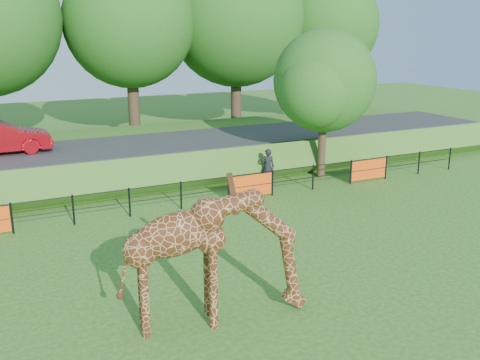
{
  "coord_description": "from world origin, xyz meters",
  "views": [
    {
      "loc": [
        -6.48,
        -10.55,
        6.59
      ],
      "look_at": [
        0.71,
        4.28,
        2.0
      ],
      "focal_mm": 40.0,
      "sensor_mm": 36.0,
      "label": 1
    }
  ],
  "objects": [
    {
      "name": "road",
      "position": [
        0.0,
        14.0,
        1.36
      ],
      "size": [
        40.0,
        5.0,
        0.12
      ],
      "primitive_type": "cube",
      "color": "#29292B",
      "rests_on": "embankment"
    },
    {
      "name": "bg_tree_line",
      "position": [
        1.89,
        22.0,
        7.19
      ],
      "size": [
        37.3,
        8.8,
        11.82
      ],
      "color": "#312016",
      "rests_on": "ground"
    },
    {
      "name": "embankment",
      "position": [
        0.0,
        15.5,
        0.65
      ],
      "size": [
        40.0,
        9.0,
        1.3
      ],
      "primitive_type": "cube",
      "color": "#2E5B16",
      "rests_on": "ground"
    },
    {
      "name": "perimeter_fence",
      "position": [
        0.0,
        8.0,
        0.55
      ],
      "size": [
        28.07,
        0.1,
        1.1
      ],
      "primitive_type": null,
      "color": "black",
      "rests_on": "ground"
    },
    {
      "name": "tree_east",
      "position": [
        7.6,
        9.63,
        4.28
      ],
      "size": [
        5.4,
        4.71,
        6.76
      ],
      "color": "#312016",
      "rests_on": "ground"
    },
    {
      "name": "ground",
      "position": [
        0.0,
        0.0,
        0.0
      ],
      "size": [
        90.0,
        90.0,
        0.0
      ],
      "primitive_type": "plane",
      "color": "#2E5B16",
      "rests_on": "ground"
    },
    {
      "name": "giraffe",
      "position": [
        -2.05,
        -0.14,
        1.59
      ],
      "size": [
        4.52,
        1.56,
        3.17
      ],
      "primitive_type": null,
      "rotation": [
        0.0,
        0.0,
        -0.17
      ],
      "color": "#4E2510",
      "rests_on": "ground"
    },
    {
      "name": "visitor",
      "position": [
        4.61,
        9.53,
        0.82
      ],
      "size": [
        0.7,
        0.6,
        1.63
      ],
      "primitive_type": "imported",
      "rotation": [
        0.0,
        0.0,
        2.72
      ],
      "color": "black",
      "rests_on": "ground"
    }
  ]
}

